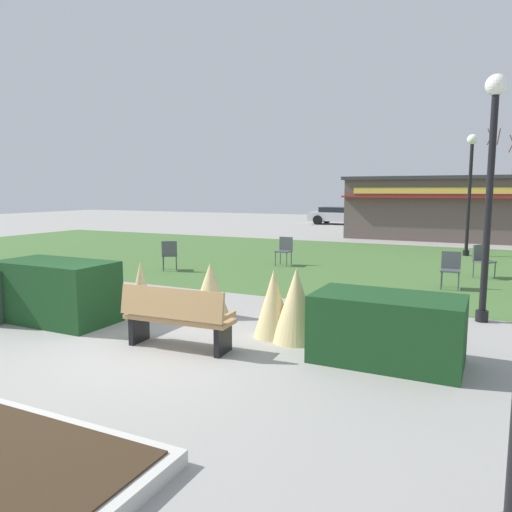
{
  "coord_description": "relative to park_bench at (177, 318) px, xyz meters",
  "views": [
    {
      "loc": [
        4.6,
        -5.38,
        2.35
      ],
      "look_at": [
        0.17,
        3.68,
        1.0
      ],
      "focal_mm": 34.41,
      "sensor_mm": 36.0,
      "label": 1
    }
  ],
  "objects": [
    {
      "name": "park_bench",
      "position": [
        0.0,
        0.0,
        0.0
      ],
      "size": [
        1.73,
        0.62,
        0.95
      ],
      "color": "tan",
      "rests_on": "ground_plane"
    },
    {
      "name": "tree_center_bg",
      "position": [
        3.7,
        34.1,
        2.53
      ],
      "size": [
        0.91,
        0.96,
        6.75
      ],
      "color": "brown",
      "rests_on": "ground_plane"
    },
    {
      "name": "cafe_chair_north",
      "position": [
        -1.76,
        8.35,
        0.05
      ],
      "size": [
        0.44,
        0.44,
        0.89
      ],
      "color": "#4C5156",
      "rests_on": "ground_plane"
    },
    {
      "name": "food_kiosk",
      "position": [
        2.12,
        19.95,
        1.04
      ],
      "size": [
        9.65,
        4.89,
        3.01
      ],
      "color": "#594C47",
      "rests_on": "ground_plane"
    },
    {
      "name": "lawn_patch",
      "position": [
        -0.43,
        9.9,
        -0.48
      ],
      "size": [
        36.0,
        12.0,
        0.01
      ],
      "primitive_type": "cube",
      "color": "#446B33",
      "rests_on": "ground_plane"
    },
    {
      "name": "ornamental_grass_behind_center",
      "position": [
        1.04,
        1.2,
        0.07
      ],
      "size": [
        0.65,
        0.65,
        1.1
      ],
      "primitive_type": "cone",
      "color": "#D1BC7F",
      "rests_on": "ground_plane"
    },
    {
      "name": "ornamental_grass_behind_left",
      "position": [
        -1.71,
        1.28,
        0.04
      ],
      "size": [
        0.51,
        0.51,
        1.04
      ],
      "primitive_type": "cone",
      "color": "#D1BC7F",
      "rests_on": "ground_plane"
    },
    {
      "name": "hedge_right",
      "position": [
        2.91,
        0.82,
        -0.01
      ],
      "size": [
        1.99,
        1.1,
        0.94
      ],
      "primitive_type": "cube",
      "color": "#19421E",
      "rests_on": "ground_plane"
    },
    {
      "name": "lamppost_mid",
      "position": [
        4.05,
        3.7,
        2.23
      ],
      "size": [
        0.36,
        0.36,
        4.31
      ],
      "color": "black",
      "rests_on": "ground_plane"
    },
    {
      "name": "ornamental_grass_behind_far",
      "position": [
        1.44,
        1.15,
        0.1
      ],
      "size": [
        0.76,
        0.76,
        1.16
      ],
      "primitive_type": "cone",
      "color": "#D1BC7F",
      "rests_on": "ground_plane"
    },
    {
      "name": "hedge_left",
      "position": [
        -2.86,
        0.35,
        0.07
      ],
      "size": [
        2.14,
        1.1,
        1.1
      ],
      "primitive_type": "cube",
      "color": "#19421E",
      "rests_on": "ground_plane"
    },
    {
      "name": "parked_car_west_slot",
      "position": [
        -5.58,
        27.34,
        0.16
      ],
      "size": [
        4.25,
        2.16,
        1.2
      ],
      "color": "#B7BABF",
      "rests_on": "ground_plane"
    },
    {
      "name": "cafe_chair_center",
      "position": [
        3.27,
        6.66,
        0.05
      ],
      "size": [
        0.46,
        0.46,
        0.89
      ],
      "color": "#4C5156",
      "rests_on": "ground_plane"
    },
    {
      "name": "cafe_chair_west",
      "position": [
        3.9,
        8.63,
        0.05
      ],
      "size": [
        0.61,
        0.61,
        0.89
      ],
      "color": "#4C5156",
      "rests_on": "ground_plane"
    },
    {
      "name": "cafe_chair_east",
      "position": [
        -4.38,
        5.86,
        0.05
      ],
      "size": [
        0.61,
        0.61,
        0.89
      ],
      "color": "#4C5156",
      "rests_on": "ground_plane"
    },
    {
      "name": "parked_car_center_slot",
      "position": [
        -0.22,
        27.34,
        0.16
      ],
      "size": [
        4.35,
        2.34,
        1.2
      ],
      "color": "silver",
      "rests_on": "ground_plane"
    },
    {
      "name": "ground_plane",
      "position": [
        -0.43,
        -0.47,
        -0.48
      ],
      "size": [
        80.0,
        80.0,
        0.0
      ],
      "primitive_type": "plane",
      "color": "#999691"
    },
    {
      "name": "lamppost_far",
      "position": [
        3.28,
        13.33,
        2.23
      ],
      "size": [
        0.36,
        0.36,
        4.31
      ],
      "color": "black",
      "rests_on": "ground_plane"
    },
    {
      "name": "ornamental_grass_behind_right",
      "position": [
        -0.53,
        1.83,
        0.03
      ],
      "size": [
        0.73,
        0.73,
        1.03
      ],
      "primitive_type": "cone",
      "color": "#D1BC7F",
      "rests_on": "ground_plane"
    }
  ]
}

